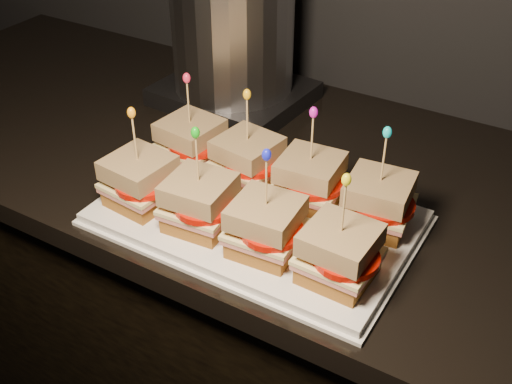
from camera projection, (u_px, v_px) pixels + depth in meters
The scene contains 62 objects.
granite_slab at pixel (504, 245), 0.94m from camera, with size 2.54×0.65×0.04m, color black.
platter at pixel (256, 217), 0.95m from camera, with size 0.45×0.28×0.02m, color white.
platter_rim at pixel (256, 221), 0.95m from camera, with size 0.46×0.29×0.01m, color white.
sandwich_0_bread_bot at pixel (192, 156), 1.05m from camera, with size 0.08×0.08×0.02m, color brown.
sandwich_0_ham at pixel (191, 148), 1.04m from camera, with size 0.09×0.09×0.01m, color #CC6B5F.
sandwich_0_cheese at pixel (191, 144), 1.03m from camera, with size 0.09×0.09×0.01m, color #FAE899.
sandwich_0_tomato at pixel (195, 144), 1.02m from camera, with size 0.08×0.08×0.01m, color #C11003.
sandwich_0_bread_top at pixel (190, 130), 1.02m from camera, with size 0.09×0.09×0.03m, color #583514.
sandwich_0_pick at pixel (188, 105), 0.99m from camera, with size 0.00×0.00×0.09m, color tan.
sandwich_0_frill at pixel (187, 78), 0.97m from camera, with size 0.01×0.01×0.02m, color #EC2548.
sandwich_1_bread_bot at pixel (248, 175), 1.00m from camera, with size 0.08×0.08×0.02m, color brown.
sandwich_1_ham at pixel (248, 166), 0.99m from camera, with size 0.09×0.09×0.01m, color #CC6B5F.
sandwich_1_cheese at pixel (248, 163), 0.99m from camera, with size 0.09×0.09×0.01m, color #FAE899.
sandwich_1_tomato at pixel (252, 162), 0.98m from camera, with size 0.08×0.08×0.01m, color #C11003.
sandwich_1_bread_top at pixel (247, 148), 0.97m from camera, with size 0.09×0.09×0.03m, color #583514.
sandwich_1_pick at pixel (247, 122), 0.95m from camera, with size 0.00×0.00×0.09m, color tan.
sandwich_1_frill at pixel (247, 94), 0.92m from camera, with size 0.01×0.01×0.02m, color #F1AA11.
sandwich_2_bread_bot at pixel (309, 195), 0.96m from camera, with size 0.08×0.08×0.02m, color brown.
sandwich_2_ham at pixel (309, 186), 0.95m from camera, with size 0.09×0.09×0.01m, color #CC6B5F.
sandwich_2_cheese at pixel (309, 183), 0.94m from camera, with size 0.09×0.09×0.01m, color #FAE899.
sandwich_2_tomato at pixel (315, 183), 0.93m from camera, with size 0.08×0.08×0.01m, color #C11003.
sandwich_2_bread_top at pixel (310, 167), 0.93m from camera, with size 0.09×0.09×0.03m, color #583514.
sandwich_2_pick at pixel (312, 141), 0.90m from camera, with size 0.00×0.00×0.09m, color tan.
sandwich_2_frill at pixel (314, 112), 0.88m from camera, with size 0.01×0.01×0.02m, color #CA15B7.
sandwich_3_bread_bot at pixel (376, 217), 0.91m from camera, with size 0.08×0.08×0.02m, color brown.
sandwich_3_ham at pixel (377, 208), 0.90m from camera, with size 0.09×0.09×0.01m, color #CC6B5F.
sandwich_3_cheese at pixel (378, 204), 0.90m from camera, with size 0.09×0.09×0.01m, color #FAE899.
sandwich_3_tomato at pixel (385, 205), 0.89m from camera, with size 0.08×0.08×0.01m, color #C11003.
sandwich_3_bread_top at pixel (380, 189), 0.88m from camera, with size 0.09×0.09×0.03m, color #583514.
sandwich_3_pick at pixel (383, 161), 0.86m from camera, with size 0.00×0.00×0.09m, color tan.
sandwich_3_frill at pixel (387, 132), 0.83m from camera, with size 0.01×0.01×0.02m, color #0DC7CB.
sandwich_4_bread_bot at pixel (142, 195), 0.96m from camera, with size 0.08×0.08×0.02m, color brown.
sandwich_4_ham at pixel (141, 187), 0.95m from camera, with size 0.09×0.09×0.01m, color #CC6B5F.
sandwich_4_cheese at pixel (140, 183), 0.94m from camera, with size 0.09×0.09×0.01m, color #FAE899.
sandwich_4_tomato at pixel (143, 183), 0.93m from camera, with size 0.08×0.08×0.01m, color #C11003.
sandwich_4_bread_top at pixel (138, 168), 0.93m from camera, with size 0.09×0.09×0.03m, color #583514.
sandwich_4_pick at pixel (135, 141), 0.90m from camera, with size 0.00×0.00×0.09m, color tan.
sandwich_4_frill at pixel (131, 113), 0.88m from camera, with size 0.01×0.01×0.02m, color orange.
sandwich_5_bread_bot at pixel (201, 218), 0.91m from camera, with size 0.08×0.08×0.02m, color brown.
sandwich_5_ham at pixel (200, 209), 0.90m from camera, with size 0.09×0.09×0.01m, color #CC6B5F.
sandwich_5_cheese at pixel (200, 205), 0.90m from camera, with size 0.09×0.09×0.01m, color #FAE899.
sandwich_5_tomato at pixel (204, 205), 0.88m from camera, with size 0.08×0.08×0.01m, color #C11003.
sandwich_5_bread_top at pixel (199, 189), 0.88m from camera, with size 0.09×0.09×0.03m, color #583514.
sandwich_5_pick at pixel (197, 162), 0.86m from camera, with size 0.00×0.00×0.09m, color tan.
sandwich_5_frill at pixel (195, 133), 0.83m from camera, with size 0.01×0.01×0.02m, color #14AF15.
sandwich_6_bread_bot at pixel (266, 242), 0.87m from camera, with size 0.08×0.08×0.02m, color brown.
sandwich_6_ham at pixel (266, 233), 0.86m from camera, with size 0.09×0.09×0.01m, color #CC6B5F.
sandwich_6_cheese at pixel (266, 229), 0.85m from camera, with size 0.09×0.09×0.01m, color #FAE899.
sandwich_6_tomato at pixel (271, 230), 0.84m from camera, with size 0.08×0.08×0.01m, color #C11003.
sandwich_6_bread_top at pixel (266, 213), 0.84m from camera, with size 0.09×0.09×0.03m, color #583514.
sandwich_6_pick at pixel (266, 185), 0.81m from camera, with size 0.00×0.00×0.09m, color tan.
sandwich_6_frill at pixel (267, 155), 0.79m from camera, with size 0.01×0.01×0.02m, color #161DE5.
sandwich_7_bread_bot at pixel (338, 270), 0.82m from camera, with size 0.08×0.08×0.02m, color brown.
sandwich_7_ham at pixel (339, 260), 0.81m from camera, with size 0.09×0.09×0.01m, color #CC6B5F.
sandwich_7_cheese at pixel (339, 256), 0.81m from camera, with size 0.09×0.09×0.01m, color #FAE899.
sandwich_7_tomato at pixel (346, 257), 0.80m from camera, with size 0.08×0.08×0.01m, color #C11003.
sandwich_7_bread_top at pixel (341, 240), 0.79m from camera, with size 0.09×0.09×0.03m, color #583514.
sandwich_7_pick at pixel (343, 211), 0.77m from camera, with size 0.00×0.00×0.09m, color tan.
sandwich_7_frill at pixel (346, 180), 0.74m from camera, with size 0.01×0.01×0.02m, color yellow.
appliance_base at pixel (234, 93), 1.26m from camera, with size 0.27×0.23×0.03m, color #262628.
appliance_body at pixel (232, 11), 1.17m from camera, with size 0.23×0.23×0.30m, color silver.
appliance at pixel (232, 14), 1.17m from camera, with size 0.27×0.23×0.35m, color silver, non-canonical shape.
Camera 1 is at (0.71, 0.88, 1.48)m, focal length 45.00 mm.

